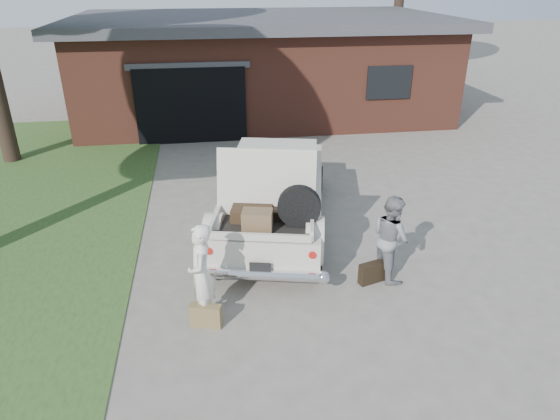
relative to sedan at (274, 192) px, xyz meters
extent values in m
plane|color=gray|center=(-0.13, -2.18, -0.74)|extent=(90.00, 90.00, 0.00)
cube|color=brown|center=(0.87, 9.32, 0.76)|extent=(12.00, 7.00, 3.00)
cube|color=#4C4C51|center=(0.87, 9.32, 2.41)|extent=(12.80, 7.80, 0.30)
cube|color=black|center=(-1.63, 5.87, 0.36)|extent=(3.20, 0.30, 2.20)
cube|color=#4C4C51|center=(-1.63, 5.80, 1.51)|extent=(3.50, 0.12, 0.18)
cube|color=black|center=(4.37, 5.80, 0.86)|extent=(1.40, 0.08, 1.00)
cylinder|color=#38281E|center=(7.80, 14.45, 2.17)|extent=(0.44, 0.44, 5.81)
cube|color=beige|center=(0.01, 0.04, -0.13)|extent=(2.91, 5.17, 0.63)
cube|color=beige|center=(0.07, 0.33, 0.43)|extent=(2.01, 2.26, 0.51)
cube|color=black|center=(0.28, 1.23, 0.41)|extent=(1.49, 0.42, 0.43)
cube|color=black|center=(-0.14, -0.58, 0.41)|extent=(1.49, 0.42, 0.43)
cylinder|color=black|center=(-1.21, -1.38, -0.42)|extent=(0.35, 0.68, 0.64)
cylinder|color=black|center=(0.47, -1.77, -0.42)|extent=(0.35, 0.68, 0.64)
cylinder|color=black|center=(-0.45, 1.85, -0.42)|extent=(0.35, 0.68, 0.64)
cylinder|color=black|center=(1.22, 1.46, -0.42)|extent=(0.35, 0.68, 0.64)
cylinder|color=silver|center=(-0.56, -2.38, -0.35)|extent=(1.99, 0.62, 0.18)
cylinder|color=#A5140F|center=(-1.32, -2.13, 0.02)|extent=(0.14, 0.12, 0.12)
cylinder|color=#A5140F|center=(0.24, -2.49, 0.02)|extent=(0.14, 0.12, 0.12)
cube|color=black|center=(-0.56, -2.40, -0.20)|extent=(0.33, 0.09, 0.17)
cube|color=black|center=(-0.41, -1.76, 0.21)|extent=(1.72, 1.39, 0.04)
cube|color=beige|center=(-1.17, -1.59, 0.31)|extent=(0.30, 1.06, 0.18)
cube|color=beige|center=(0.35, -1.94, 0.31)|extent=(0.30, 1.06, 0.18)
cube|color=beige|center=(-0.54, -2.28, 0.27)|extent=(1.53, 0.41, 0.12)
cube|color=beige|center=(-0.32, -1.37, 0.77)|extent=(1.66, 0.66, 1.10)
cube|color=#3D2A1A|center=(-0.59, -1.58, 0.33)|extent=(0.74, 0.56, 0.21)
cube|color=brown|center=(-0.54, -1.96, 0.39)|extent=(0.53, 0.41, 0.33)
cube|color=black|center=(-0.18, -1.57, 0.31)|extent=(0.62, 0.48, 0.17)
cylinder|color=black|center=(0.13, -1.94, 0.57)|extent=(0.71, 0.31, 0.69)
imported|color=white|center=(-1.45, -2.83, 0.04)|extent=(0.38, 0.57, 1.55)
imported|color=gray|center=(1.63, -2.13, 0.00)|extent=(0.70, 0.82, 1.47)
cube|color=olive|center=(-1.42, -3.00, -0.56)|extent=(0.48, 0.28, 0.35)
cube|color=black|center=(1.31, -2.27, -0.56)|extent=(0.49, 0.28, 0.36)
camera|label=1|loc=(-1.25, -8.92, 3.92)|focal=32.00mm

